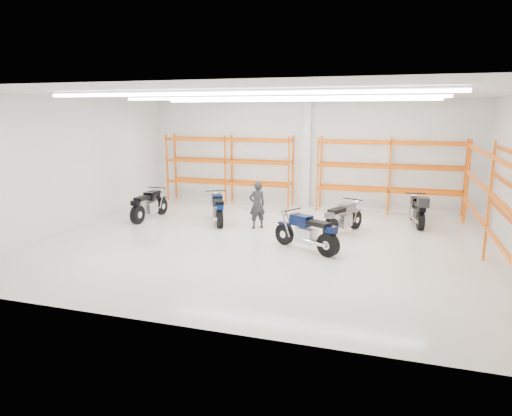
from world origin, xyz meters
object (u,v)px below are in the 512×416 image
(motorcycle_back_b, at_px, (218,209))
(standing_man, at_px, (257,205))
(motorcycle_back_a, at_px, (148,206))
(structural_column, at_px, (307,154))
(motorcycle_main, at_px, (308,233))
(motorcycle_back_d, at_px, (418,211))
(motorcycle_back_c, at_px, (342,219))

(motorcycle_back_b, relative_size, standing_man, 1.26)
(motorcycle_back_a, distance_m, structural_column, 6.90)
(motorcycle_back_b, distance_m, standing_man, 1.62)
(motorcycle_back_a, distance_m, standing_man, 4.29)
(motorcycle_main, xyz_separation_m, motorcycle_back_d, (3.12, 4.11, 0.02))
(motorcycle_back_d, bearing_deg, motorcycle_back_b, -165.93)
(motorcycle_back_c, bearing_deg, structural_column, 116.16)
(motorcycle_back_c, bearing_deg, motorcycle_back_d, 37.84)
(standing_man, distance_m, structural_column, 4.58)
(motorcycle_main, xyz_separation_m, standing_man, (-2.22, 2.13, 0.29))
(motorcycle_back_a, distance_m, motorcycle_back_b, 2.72)
(motorcycle_main, xyz_separation_m, motorcycle_back_c, (0.70, 2.23, -0.02))
(motorcycle_back_a, distance_m, motorcycle_back_c, 7.20)
(motorcycle_main, height_order, motorcycle_back_d, motorcycle_back_d)
(motorcycle_main, bearing_deg, motorcycle_back_a, 161.74)
(standing_man, height_order, structural_column, structural_column)
(motorcycle_back_a, height_order, standing_man, standing_man)
(motorcycle_back_a, xyz_separation_m, motorcycle_back_d, (9.62, 1.97, 0.03))
(motorcycle_back_a, distance_m, motorcycle_back_d, 9.82)
(motorcycle_back_c, relative_size, structural_column, 0.47)
(motorcycle_back_b, relative_size, motorcycle_back_d, 0.91)
(motorcycle_back_d, relative_size, standing_man, 1.38)
(motorcycle_back_b, distance_m, motorcycle_back_d, 7.13)
(motorcycle_main, height_order, motorcycle_back_c, motorcycle_main)
(standing_man, bearing_deg, motorcycle_back_a, -41.46)
(motorcycle_back_c, height_order, motorcycle_back_d, motorcycle_back_d)
(motorcycle_back_d, height_order, structural_column, structural_column)
(motorcycle_main, xyz_separation_m, motorcycle_back_a, (-6.50, 2.14, -0.00))
(motorcycle_back_d, bearing_deg, structural_column, 152.97)
(motorcycle_back_d, distance_m, structural_column, 5.30)
(motorcycle_back_a, height_order, motorcycle_back_b, motorcycle_back_a)
(motorcycle_main, bearing_deg, motorcycle_back_b, 147.88)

